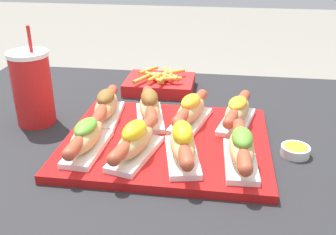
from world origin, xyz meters
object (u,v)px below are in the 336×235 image
hot_dog_6 (191,110)px  hot_dog_4 (106,105)px  serving_tray (167,141)px  hot_dog_1 (135,141)px  hot_dog_2 (182,143)px  hot_dog_3 (241,148)px  hot_dog_0 (87,136)px  hot_dog_7 (237,111)px  sauce_bowl (295,150)px  fries_basket (160,84)px  hot_dog_5 (150,107)px  drink_cup (32,88)px

hot_dog_6 → hot_dog_4: bearing=-179.6°
serving_tray → hot_dog_1: bearing=-120.5°
hot_dog_2 → hot_dog_3: (0.11, -0.00, -0.00)m
hot_dog_0 → hot_dog_3: bearing=-1.0°
hot_dog_6 → hot_dog_7: size_ratio=1.00×
sauce_bowl → fries_basket: (-0.34, 0.34, 0.01)m
hot_dog_5 → hot_dog_3: bearing=-38.7°
sauce_bowl → hot_dog_6: bearing=159.7°
hot_dog_3 → sauce_bowl: 0.15m
hot_dog_3 → hot_dog_4: bearing=152.6°
hot_dog_4 → drink_cup: bearing=-176.6°
hot_dog_5 → hot_dog_7: 0.21m
hot_dog_4 → hot_dog_1: bearing=-57.2°
hot_dog_6 → fries_basket: hot_dog_6 is taller
serving_tray → fries_basket: (-0.07, 0.33, 0.01)m
hot_dog_0 → hot_dog_3: (0.31, -0.01, 0.00)m
hot_dog_2 → hot_dog_5: size_ratio=1.01×
hot_dog_4 → hot_dog_7: 0.31m
hot_dog_1 → sauce_bowl: size_ratio=3.25×
hot_dog_1 → hot_dog_6: 0.19m
sauce_bowl → hot_dog_5: bearing=164.8°
hot_dog_6 → sauce_bowl: size_ratio=3.23×
hot_dog_0 → sauce_bowl: 0.44m
serving_tray → hot_dog_4: (-0.16, 0.08, 0.04)m
hot_dog_1 → hot_dog_7: size_ratio=1.00×
hot_dog_0 → drink_cup: (-0.18, 0.15, 0.04)m
hot_dog_6 → hot_dog_0: bearing=-141.1°
drink_cup → hot_dog_7: bearing=2.7°
serving_tray → hot_dog_0: bearing=-152.7°
hot_dog_1 → hot_dog_7: (0.20, 0.18, -0.00)m
serving_tray → hot_dog_1: size_ratio=2.26×
sauce_bowl → hot_dog_2: bearing=-161.0°
fries_basket → sauce_bowl: bearing=-44.3°
drink_cup → hot_dog_5: bearing=3.3°
sauce_bowl → drink_cup: (-0.61, 0.07, 0.08)m
hot_dog_4 → hot_dog_6: (0.20, 0.00, -0.00)m
drink_cup → hot_dog_1: bearing=-28.8°
hot_dog_3 → hot_dog_5: hot_dog_5 is taller
hot_dog_0 → hot_dog_1: bearing=-4.5°
serving_tray → drink_cup: bearing=168.4°
hot_dog_3 → drink_cup: drink_cup is taller
serving_tray → drink_cup: size_ratio=1.84×
hot_dog_4 → hot_dog_6: 0.20m
hot_dog_4 → hot_dog_7: hot_dog_4 is taller
hot_dog_5 → sauce_bowl: 0.34m
hot_dog_3 → serving_tray: bearing=151.9°
hot_dog_5 → hot_dog_0: bearing=-121.2°
sauce_bowl → hot_dog_7: bearing=142.0°
hot_dog_5 → hot_dog_4: bearing=-176.8°
hot_dog_1 → hot_dog_5: same height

